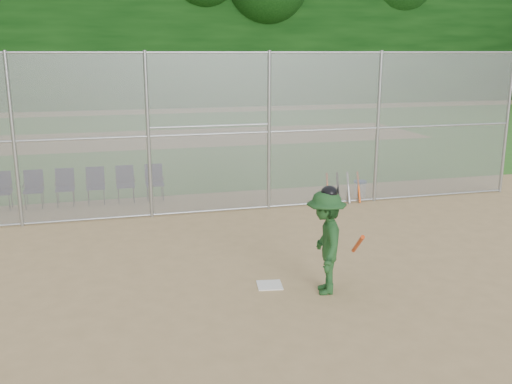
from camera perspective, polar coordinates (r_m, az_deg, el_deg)
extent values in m
plane|color=tan|center=(10.04, 3.70, -9.44)|extent=(100.00, 100.00, 0.00)
plane|color=#2C6C20|center=(27.19, -8.43, 5.34)|extent=(100.00, 100.00, 0.00)
plane|color=tan|center=(27.19, -8.43, 5.35)|extent=(24.00, 24.00, 0.00)
cube|color=gray|center=(14.19, -2.60, 5.88)|extent=(16.00, 0.02, 4.00)
cylinder|color=#9EA3A8|center=(17.69, 23.80, 6.31)|extent=(0.09, 0.09, 4.00)
cylinder|color=#9EA3A8|center=(14.05, -2.69, 13.78)|extent=(16.00, 0.05, 0.05)
cube|color=black|center=(43.86, -11.36, 15.62)|extent=(80.00, 5.00, 11.00)
cube|color=white|center=(10.07, 1.36, -9.29)|extent=(0.49, 0.49, 0.02)
imported|color=#1E4B21|center=(9.59, 6.96, -5.01)|extent=(0.92, 1.27, 1.77)
ellipsoid|color=black|center=(9.35, 7.11, -0.04)|extent=(0.27, 0.30, 0.23)
cylinder|color=#E94415|center=(9.37, 10.16, -5.15)|extent=(0.25, 0.74, 0.53)
cylinder|color=white|center=(16.24, 10.35, 0.23)|extent=(0.34, 0.34, 0.40)
cylinder|color=#2551A4|center=(16.19, 10.38, 1.01)|extent=(0.36, 0.36, 0.05)
cylinder|color=#D84C14|center=(15.26, 7.15, 0.32)|extent=(0.06, 0.23, 0.84)
cylinder|color=black|center=(15.37, 8.19, 0.38)|extent=(0.06, 0.26, 0.84)
cylinder|color=#B2B2B7|center=(15.49, 9.21, 0.44)|extent=(0.06, 0.29, 0.83)
cylinder|color=#D84C14|center=(15.61, 10.22, 0.49)|extent=(0.06, 0.31, 0.83)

